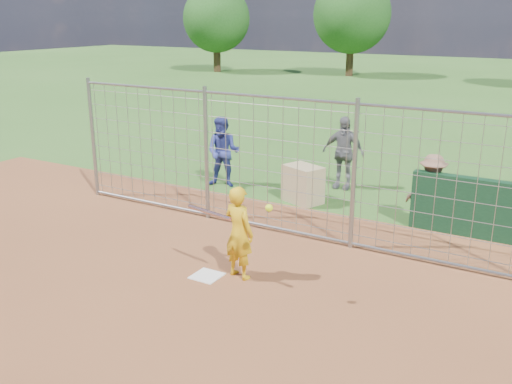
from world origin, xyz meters
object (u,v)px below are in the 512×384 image
Objects in this scene: bystander_a at (223,152)px; bystander_b at (343,153)px; batter at (239,233)px; equipment_bin at (303,184)px; bystander_c at (431,191)px.

bystander_b reaches higher than bystander_a.
batter reaches higher than equipment_bin.
bystander_c is at bearing -18.84° from bystander_a.
equipment_bin is (2.13, -0.15, -0.42)m from bystander_a.
bystander_b is 1.20× the size of bystander_c.
batter reaches higher than bystander_c.
equipment_bin is (-2.71, 0.09, -0.30)m from bystander_c.
bystander_a reaches higher than equipment_bin.
bystander_b is at bearing 11.13° from bystander_a.
bystander_a is 2.06× the size of equipment_bin.
equipment_bin is at bearing -104.88° from bystander_b.
batter is at bearing -70.01° from bystander_a.
equipment_bin is (-0.33, -1.41, -0.44)m from bystander_b.
bystander_a is 1.17× the size of bystander_c.
bystander_a is 2.18m from equipment_bin.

